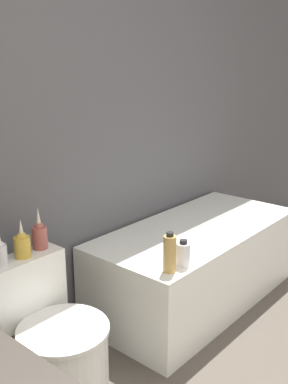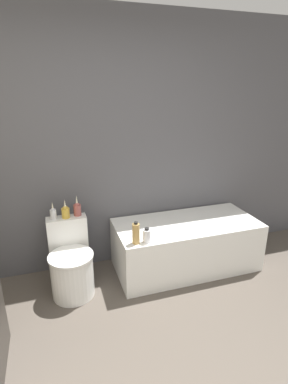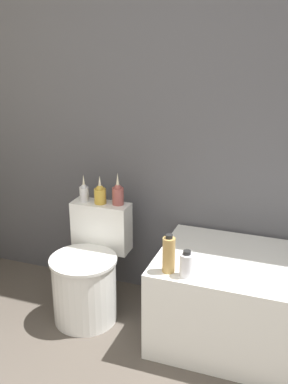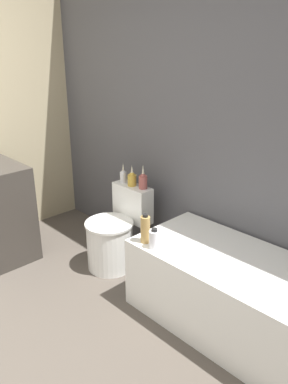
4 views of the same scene
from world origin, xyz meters
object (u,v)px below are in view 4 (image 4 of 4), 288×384
object	(u,v)px
bathtub	(241,297)
shampoo_bottle_tall	(145,229)
vase_gold	(123,176)
vase_bronze	(143,180)
toilet	(115,236)
vase_silver	(132,179)
shampoo_bottle_short	(154,239)

from	to	relation	value
bathtub	shampoo_bottle_tall	xyz separation A→B (m)	(-0.64, -0.26, 0.36)
vase_gold	shampoo_bottle_tall	bearing A→B (deg)	-30.46
bathtub	vase_gold	size ratio (longest dim) A/B	8.37
vase_bronze	vase_gold	bearing A→B (deg)	-174.71
toilet	vase_silver	size ratio (longest dim) A/B	3.72
vase_gold	shampoo_bottle_short	bearing A→B (deg)	-27.90
bathtub	shampoo_bottle_tall	size ratio (longest dim) A/B	7.11
toilet	vase_bronze	distance (m)	0.55
bathtub	shampoo_bottle_short	xyz separation A→B (m)	(-0.54, -0.27, 0.33)
vase_silver	vase_bronze	size ratio (longest dim) A/B	0.89
vase_gold	vase_silver	distance (m)	0.11
vase_bronze	toilet	bearing A→B (deg)	-116.21
bathtub	vase_gold	distance (m)	1.43
bathtub	vase_silver	xyz separation A→B (m)	(-1.22, 0.15, 0.49)
toilet	shampoo_bottle_short	distance (m)	0.78
vase_gold	shampoo_bottle_short	world-z (taller)	vase_gold
vase_gold	vase_silver	size ratio (longest dim) A/B	0.98
vase_silver	shampoo_bottle_short	distance (m)	0.82
bathtub	vase_bronze	xyz separation A→B (m)	(-1.11, 0.17, 0.49)
toilet	shampoo_bottle_short	bearing A→B (deg)	-17.23
vase_gold	shampoo_bottle_tall	size ratio (longest dim) A/B	0.85
bathtub	shampoo_bottle_short	size ratio (longest dim) A/B	10.50
vase_bronze	shampoo_bottle_tall	size ratio (longest dim) A/B	0.98
vase_bronze	shampoo_bottle_tall	world-z (taller)	vase_bronze
shampoo_bottle_tall	shampoo_bottle_short	size ratio (longest dim) A/B	1.48
vase_bronze	shampoo_bottle_short	distance (m)	0.74
vase_gold	vase_bronze	distance (m)	0.23
bathtub	shampoo_bottle_short	distance (m)	0.69
bathtub	toilet	world-z (taller)	toilet
toilet	vase_gold	bearing A→B (deg)	118.44
vase_gold	shampoo_bottle_tall	world-z (taller)	vase_gold
bathtub	vase_gold	xyz separation A→B (m)	(-1.34, 0.15, 0.48)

